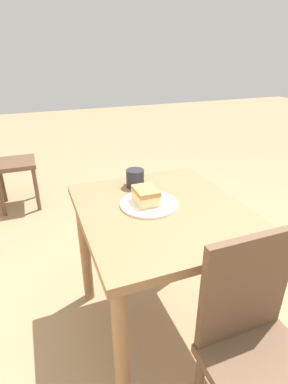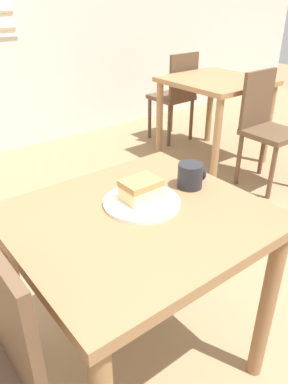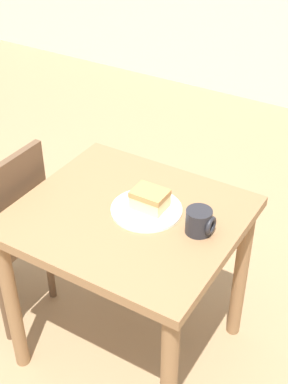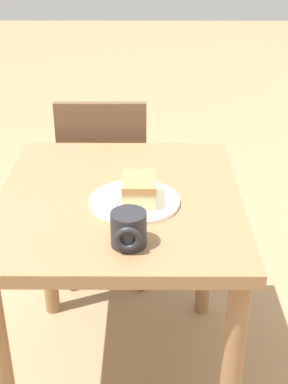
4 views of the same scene
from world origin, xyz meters
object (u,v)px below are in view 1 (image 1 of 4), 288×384
Objects in this scene: coffee_mug at (135,178)px; dining_table_near at (162,233)px; chair_far_corner at (6,160)px; plate at (149,204)px; chair_near_window at (258,352)px; cake_slice at (146,196)px.

dining_table_near is at bearing -172.53° from coffee_mug.
chair_far_corner is 3.31× the size of plate.
chair_far_corner reaches higher than coffee_mug.
chair_near_window reaches higher than coffee_mug.
chair_near_window is at bearing -166.65° from cake_slice.
plate is (0.64, 0.14, 0.27)m from chair_near_window.
chair_near_window is 0.74m from cake_slice.
cake_slice is 0.22m from coffee_mug.
chair_near_window reaches higher than dining_table_near.
coffee_mug is (0.27, 0.04, 0.18)m from dining_table_near.
coffee_mug is (-1.53, -0.72, 0.31)m from chair_far_corner.
cake_slice is at bearing 173.71° from coffee_mug.
chair_near_window is 0.93m from coffee_mug.
chair_far_corner is at bearing 22.01° from plate.
cake_slice is at bearing -158.29° from chair_far_corner.
dining_table_near is 0.15m from plate.
cake_slice is (-1.75, -0.70, 0.32)m from chair_far_corner.
cake_slice is 1.26× the size of coffee_mug.
chair_near_window and chair_far_corner have the same top height.
chair_near_window is 0.71m from plate.
dining_table_near is 0.33m from coffee_mug.
chair_far_corner is at bearing 21.70° from cake_slice.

